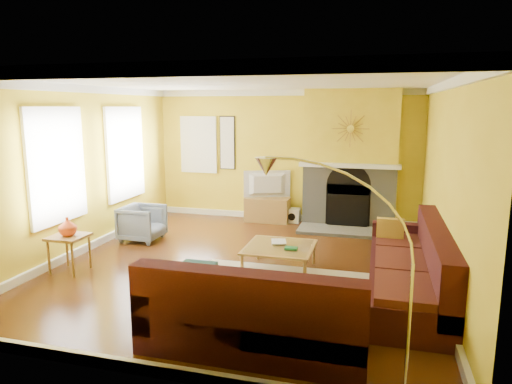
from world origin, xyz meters
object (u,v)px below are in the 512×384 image
(sectional_sofa, at_px, (317,264))
(coffee_table, at_px, (280,258))
(arc_lamp, at_px, (341,283))
(armchair, at_px, (142,223))
(media_console, at_px, (267,210))
(side_table, at_px, (70,253))

(sectional_sofa, xyz_separation_m, coffee_table, (-0.65, 0.81, -0.26))
(arc_lamp, bearing_deg, armchair, 136.44)
(sectional_sofa, xyz_separation_m, media_console, (-1.51, 3.61, -0.20))
(side_table, bearing_deg, coffee_table, 15.38)
(sectional_sofa, distance_m, media_console, 3.92)
(sectional_sofa, distance_m, armchair, 3.76)
(media_console, distance_m, armchair, 2.65)
(coffee_table, xyz_separation_m, side_table, (-2.93, -0.81, 0.08))
(coffee_table, xyz_separation_m, arc_lamp, (1.08, -2.70, 0.78))
(arc_lamp, bearing_deg, coffee_table, 111.78)
(sectional_sofa, height_order, side_table, sectional_sofa)
(side_table, bearing_deg, arc_lamp, -25.32)
(coffee_table, bearing_deg, media_console, 107.20)
(armchair, bearing_deg, arc_lamp, -133.56)
(media_console, relative_size, arc_lamp, 0.47)
(coffee_table, bearing_deg, side_table, -164.62)
(media_console, xyz_separation_m, arc_lamp, (1.95, -5.50, 0.73))
(armchair, bearing_deg, media_console, -43.82)
(sectional_sofa, relative_size, side_table, 6.64)
(coffee_table, distance_m, arc_lamp, 3.02)
(coffee_table, bearing_deg, sectional_sofa, -51.41)
(armchair, xyz_separation_m, arc_lamp, (3.78, -3.60, 0.66))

